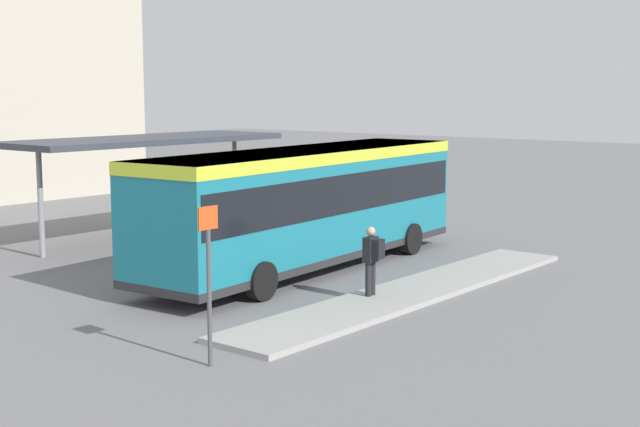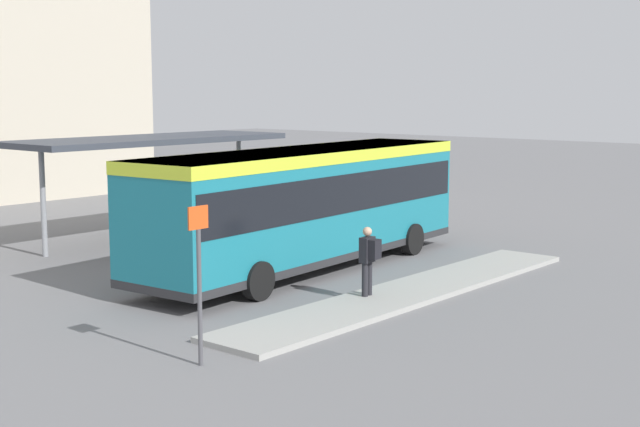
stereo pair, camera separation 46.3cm
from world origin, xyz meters
The scene contains 11 objects.
ground_plane centered at (0.00, 0.00, 0.00)m, with size 120.00×120.00×0.00m, color slate.
curb_island centered at (-0.66, -3.79, 0.06)m, with size 12.05×1.80×0.12m.
city_bus centered at (0.01, 0.00, 1.87)m, with size 11.42×3.39×3.20m.
pedestrian_waiting centered at (-1.82, -3.44, 1.02)m, with size 0.40×0.42×1.58m.
bicycle_orange centered at (9.82, 4.09, 0.34)m, with size 0.48×1.57×0.68m.
bicycle_black centered at (9.80, 4.77, 0.35)m, with size 0.48×1.62×0.70m.
bicycle_white centered at (9.77, 5.45, 0.38)m, with size 0.48×1.75×0.76m.
bicycle_green centered at (9.79, 6.13, 0.38)m, with size 0.48×1.74×0.75m.
station_shelter centered at (0.46, 6.93, 3.13)m, with size 9.21×3.17×3.27m.
potted_planter_near_shelter centered at (2.83, 4.41, 0.78)m, with size 0.99×0.99×1.50m.
platform_sign centered at (-7.49, -4.06, 1.56)m, with size 0.44×0.08×2.80m.
Camera 1 is at (-17.91, -14.92, 4.78)m, focal length 50.00 mm.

